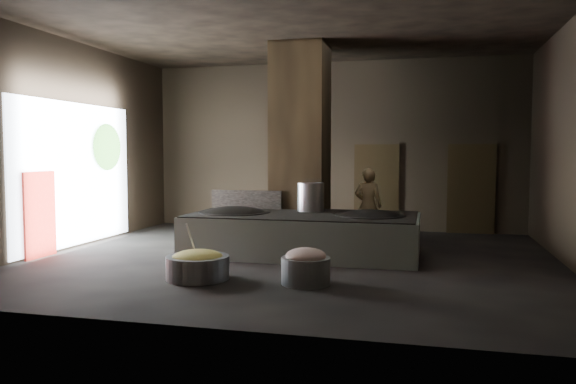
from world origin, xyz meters
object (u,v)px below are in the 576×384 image
(stock_pot, at_px, (311,197))
(veg_basin, at_px, (198,267))
(cook, at_px, (368,206))
(meat_basin, at_px, (306,271))
(wok_right, at_px, (370,219))
(wok_left, at_px, (234,216))
(hearth_platform, at_px, (303,235))

(stock_pot, distance_m, veg_basin, 3.51)
(cook, xyz_separation_m, meat_basin, (-0.52, -4.33, -0.64))
(wok_right, height_order, cook, cook)
(cook, relative_size, veg_basin, 1.66)
(meat_basin, bearing_deg, cook, 83.12)
(wok_right, relative_size, cook, 0.79)
(wok_right, xyz_separation_m, meat_basin, (-0.74, -2.57, -0.54))
(wok_left, height_order, wok_right, wok_left)
(hearth_platform, xyz_separation_m, stock_pot, (0.05, 0.55, 0.73))
(wok_right, bearing_deg, wok_left, -177.95)
(hearth_platform, xyz_separation_m, veg_basin, (-1.19, -2.60, -0.21))
(stock_pot, distance_m, meat_basin, 3.26)
(stock_pot, xyz_separation_m, meat_basin, (0.56, -3.07, -0.92))
(veg_basin, bearing_deg, cook, 62.21)
(stock_pot, distance_m, cook, 1.68)
(wok_left, xyz_separation_m, meat_basin, (2.06, -2.47, -0.54))
(stock_pot, bearing_deg, cook, 49.19)
(wok_left, xyz_separation_m, cook, (2.59, 1.86, 0.11))
(stock_pot, relative_size, veg_basin, 0.58)
(wok_right, bearing_deg, hearth_platform, -177.88)
(hearth_platform, height_order, cook, cook)
(hearth_platform, height_order, veg_basin, hearth_platform)
(veg_basin, height_order, meat_basin, meat_basin)
(hearth_platform, relative_size, cook, 2.70)
(hearth_platform, relative_size, wok_left, 3.17)
(hearth_platform, relative_size, wok_right, 3.41)
(cook, height_order, veg_basin, cook)
(hearth_platform, height_order, wok_right, wok_right)
(stock_pot, bearing_deg, wok_left, -158.20)
(stock_pot, height_order, veg_basin, stock_pot)
(wok_right, relative_size, veg_basin, 1.32)
(cook, bearing_deg, hearth_platform, 57.28)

